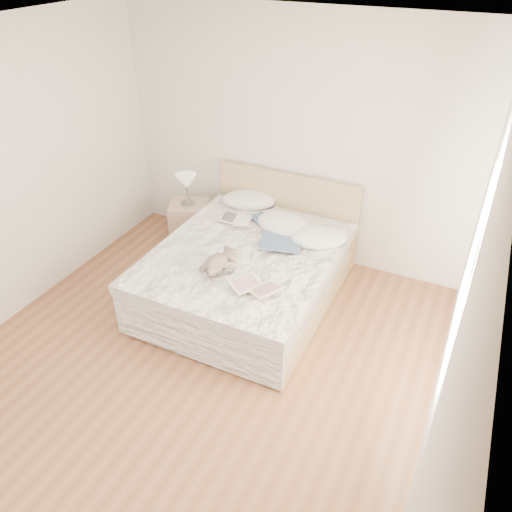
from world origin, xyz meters
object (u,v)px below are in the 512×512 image
object	(u,v)px
childrens_book	(256,287)
bed	(249,271)
nightstand	(190,225)
table_lamp	(186,183)
teddy_bear	(216,268)
photo_book	(236,220)

from	to	relation	value
childrens_book	bed	bearing A→B (deg)	151.96
nightstand	table_lamp	world-z (taller)	table_lamp
table_lamp	teddy_bear	distance (m)	1.52
teddy_bear	childrens_book	bearing A→B (deg)	6.78
childrens_book	teddy_bear	world-z (taller)	teddy_bear
photo_book	table_lamp	bearing A→B (deg)	152.04
bed	nightstand	size ratio (longest dim) A/B	3.83
nightstand	photo_book	bearing A→B (deg)	-15.15
bed	childrens_book	world-z (taller)	bed
photo_book	teddy_bear	bearing A→B (deg)	-86.51
nightstand	photo_book	xyz separation A→B (m)	(0.74, -0.20, 0.35)
table_lamp	childrens_book	world-z (taller)	table_lamp
photo_book	childrens_book	distance (m)	1.24
photo_book	childrens_book	xyz separation A→B (m)	(0.72, -1.00, 0.00)
nightstand	photo_book	world-z (taller)	photo_book
table_lamp	photo_book	bearing A→B (deg)	-14.75
bed	nightstand	bearing A→B (deg)	151.29
table_lamp	bed	bearing A→B (deg)	-28.43
table_lamp	photo_book	distance (m)	0.79
teddy_bear	nightstand	bearing A→B (deg)	149.29
table_lamp	photo_book	size ratio (longest dim) A/B	1.09
childrens_book	teddy_bear	size ratio (longest dim) A/B	1.19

